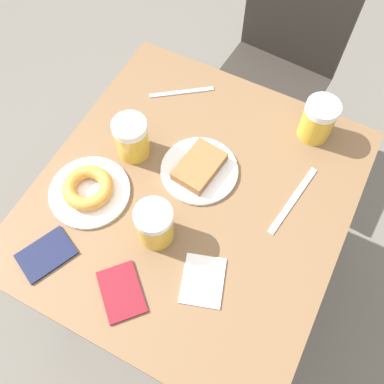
{
  "coord_description": "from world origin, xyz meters",
  "views": [
    {
      "loc": [
        0.23,
        -0.44,
        1.74
      ],
      "look_at": [
        0.0,
        0.0,
        0.79
      ],
      "focal_mm": 40.0,
      "sensor_mm": 36.0,
      "label": 1
    }
  ],
  "objects_px": {
    "plate_with_cake": "(199,168)",
    "passport_near_edge": "(46,254)",
    "beer_mug_left": "(318,120)",
    "knife": "(293,200)",
    "beer_mug_center": "(132,138)",
    "beer_mug_right": "(155,224)",
    "chair": "(280,60)",
    "plate_with_donut": "(89,189)",
    "napkin_folded": "(203,280)",
    "fork": "(182,92)",
    "passport_far_edge": "(121,292)"
  },
  "relations": [
    {
      "from": "beer_mug_center",
      "to": "beer_mug_right",
      "type": "distance_m",
      "value": 0.25
    },
    {
      "from": "plate_with_cake",
      "to": "fork",
      "type": "xyz_separation_m",
      "value": [
        -0.17,
        0.21,
        -0.01
      ]
    },
    {
      "from": "plate_with_donut",
      "to": "fork",
      "type": "relative_size",
      "value": 1.3
    },
    {
      "from": "plate_with_donut",
      "to": "knife",
      "type": "relative_size",
      "value": 0.92
    },
    {
      "from": "beer_mug_left",
      "to": "beer_mug_right",
      "type": "relative_size",
      "value": 1.0
    },
    {
      "from": "napkin_folded",
      "to": "fork",
      "type": "height_order",
      "value": "same"
    },
    {
      "from": "knife",
      "to": "plate_with_cake",
      "type": "bearing_deg",
      "value": -172.44
    },
    {
      "from": "plate_with_donut",
      "to": "passport_near_edge",
      "type": "bearing_deg",
      "value": -89.7
    },
    {
      "from": "napkin_folded",
      "to": "plate_with_donut",
      "type": "bearing_deg",
      "value": 168.57
    },
    {
      "from": "beer_mug_right",
      "to": "passport_far_edge",
      "type": "bearing_deg",
      "value": -90.35
    },
    {
      "from": "beer_mug_right",
      "to": "passport_far_edge",
      "type": "relative_size",
      "value": 0.78
    },
    {
      "from": "plate_with_donut",
      "to": "beer_mug_right",
      "type": "height_order",
      "value": "beer_mug_right"
    },
    {
      "from": "knife",
      "to": "beer_mug_left",
      "type": "bearing_deg",
      "value": 96.97
    },
    {
      "from": "napkin_folded",
      "to": "fork",
      "type": "xyz_separation_m",
      "value": [
        -0.31,
        0.47,
        -0.0
      ]
    },
    {
      "from": "plate_with_donut",
      "to": "napkin_folded",
      "type": "xyz_separation_m",
      "value": [
        0.36,
        -0.07,
        -0.02
      ]
    },
    {
      "from": "beer_mug_right",
      "to": "napkin_folded",
      "type": "height_order",
      "value": "beer_mug_right"
    },
    {
      "from": "chair",
      "to": "passport_near_edge",
      "type": "bearing_deg",
      "value": -97.11
    },
    {
      "from": "beer_mug_left",
      "to": "knife",
      "type": "distance_m",
      "value": 0.23
    },
    {
      "from": "passport_far_edge",
      "to": "beer_mug_center",
      "type": "bearing_deg",
      "value": 116.48
    },
    {
      "from": "chair",
      "to": "beer_mug_left",
      "type": "relative_size",
      "value": 7.35
    },
    {
      "from": "beer_mug_left",
      "to": "fork",
      "type": "relative_size",
      "value": 0.75
    },
    {
      "from": "beer_mug_center",
      "to": "fork",
      "type": "height_order",
      "value": "beer_mug_center"
    },
    {
      "from": "plate_with_donut",
      "to": "napkin_folded",
      "type": "height_order",
      "value": "plate_with_donut"
    },
    {
      "from": "beer_mug_center",
      "to": "beer_mug_right",
      "type": "height_order",
      "value": "same"
    },
    {
      "from": "beer_mug_left",
      "to": "beer_mug_center",
      "type": "distance_m",
      "value": 0.49
    },
    {
      "from": "chair",
      "to": "beer_mug_center",
      "type": "bearing_deg",
      "value": -99.63
    },
    {
      "from": "beer_mug_left",
      "to": "fork",
      "type": "xyz_separation_m",
      "value": [
        -0.39,
        -0.04,
        -0.06
      ]
    },
    {
      "from": "plate_with_donut",
      "to": "beer_mug_left",
      "type": "height_order",
      "value": "beer_mug_left"
    },
    {
      "from": "knife",
      "to": "passport_near_edge",
      "type": "bearing_deg",
      "value": -139.14
    },
    {
      "from": "napkin_folded",
      "to": "passport_near_edge",
      "type": "relative_size",
      "value": 0.94
    },
    {
      "from": "plate_with_cake",
      "to": "beer_mug_left",
      "type": "distance_m",
      "value": 0.34
    },
    {
      "from": "beer_mug_left",
      "to": "beer_mug_center",
      "type": "height_order",
      "value": "same"
    },
    {
      "from": "chair",
      "to": "beer_mug_center",
      "type": "height_order",
      "value": "beer_mug_center"
    },
    {
      "from": "napkin_folded",
      "to": "passport_near_edge",
      "type": "xyz_separation_m",
      "value": [
        -0.36,
        -0.11,
        0.0
      ]
    },
    {
      "from": "plate_with_cake",
      "to": "knife",
      "type": "height_order",
      "value": "plate_with_cake"
    },
    {
      "from": "beer_mug_left",
      "to": "knife",
      "type": "xyz_separation_m",
      "value": [
        0.03,
        -0.22,
        -0.06
      ]
    },
    {
      "from": "beer_mug_left",
      "to": "knife",
      "type": "height_order",
      "value": "beer_mug_left"
    },
    {
      "from": "chair",
      "to": "passport_near_edge",
      "type": "relative_size",
      "value": 5.78
    },
    {
      "from": "beer_mug_center",
      "to": "napkin_folded",
      "type": "bearing_deg",
      "value": -35.92
    },
    {
      "from": "napkin_folded",
      "to": "fork",
      "type": "relative_size",
      "value": 0.9
    },
    {
      "from": "napkin_folded",
      "to": "plate_with_cake",
      "type": "bearing_deg",
      "value": 118.48
    },
    {
      "from": "plate_with_donut",
      "to": "beer_mug_right",
      "type": "relative_size",
      "value": 1.74
    },
    {
      "from": "napkin_folded",
      "to": "knife",
      "type": "distance_m",
      "value": 0.31
    },
    {
      "from": "plate_with_donut",
      "to": "passport_near_edge",
      "type": "distance_m",
      "value": 0.19
    },
    {
      "from": "chair",
      "to": "plate_with_cake",
      "type": "relative_size",
      "value": 4.31
    },
    {
      "from": "plate_with_cake",
      "to": "passport_near_edge",
      "type": "bearing_deg",
      "value": -120.45
    },
    {
      "from": "plate_with_donut",
      "to": "chair",
      "type": "bearing_deg",
      "value": 76.7
    },
    {
      "from": "beer_mug_right",
      "to": "plate_with_cake",
      "type": "bearing_deg",
      "value": 86.6
    },
    {
      "from": "beer_mug_left",
      "to": "beer_mug_center",
      "type": "bearing_deg",
      "value": -145.91
    },
    {
      "from": "fork",
      "to": "plate_with_cake",
      "type": "bearing_deg",
      "value": -52.24
    }
  ]
}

